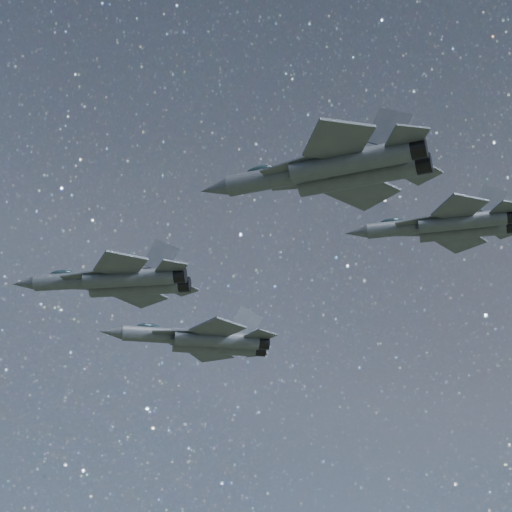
{
  "coord_description": "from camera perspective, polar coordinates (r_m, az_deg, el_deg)",
  "views": [
    {
      "loc": [
        -4.68,
        -70.61,
        120.26
      ],
      "look_at": [
        -0.78,
        2.03,
        156.96
      ],
      "focal_mm": 60.0,
      "sensor_mm": 36.0,
      "label": 1
    }
  ],
  "objects": [
    {
      "name": "jet_left",
      "position": [
        97.33,
        -3.63,
        -5.59
      ],
      "size": [
        19.99,
        13.98,
        5.03
      ],
      "rotation": [
        0.0,
        0.0,
        0.11
      ],
      "color": "#353B43"
    },
    {
      "name": "jet_lead",
      "position": [
        84.48,
        -9.22,
        -1.64
      ],
      "size": [
        18.74,
        12.94,
        4.7
      ],
      "rotation": [
        0.0,
        0.0,
        -0.18
      ],
      "color": "#353B43"
    },
    {
      "name": "jet_right",
      "position": [
        64.74,
        5.23,
        5.78
      ],
      "size": [
        18.62,
        12.29,
        4.76
      ],
      "rotation": [
        0.0,
        0.0,
        -0.4
      ],
      "color": "#353B43"
    },
    {
      "name": "jet_slot",
      "position": [
        81.96,
        12.64,
        2.01
      ],
      "size": [
        16.73,
        11.34,
        4.21
      ],
      "rotation": [
        0.0,
        0.0,
        -0.27
      ],
      "color": "#353B43"
    }
  ]
}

